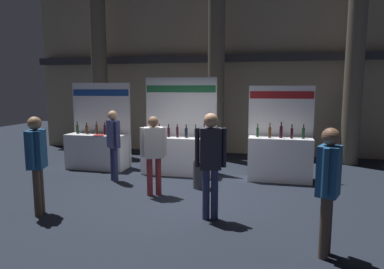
# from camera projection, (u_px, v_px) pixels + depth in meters

# --- Properties ---
(ground_plane) EXTENTS (26.84, 26.84, 0.00)m
(ground_plane) POSITION_uv_depth(u_px,v_px,m) (186.00, 195.00, 7.07)
(ground_plane) COLOR black
(hall_colonnade) EXTENTS (13.42, 1.38, 5.79)m
(hall_colonnade) POSITION_uv_depth(u_px,v_px,m) (220.00, 68.00, 11.30)
(hall_colonnade) COLOR gray
(hall_colonnade) RESTS_ON ground_plane
(exhibitor_booth_0) EXTENTS (1.73, 0.72, 2.36)m
(exhibitor_booth_0) POSITION_uv_depth(u_px,v_px,m) (98.00, 147.00, 9.40)
(exhibitor_booth_0) COLOR white
(exhibitor_booth_0) RESTS_ON ground_plane
(exhibitor_booth_1) EXTENTS (1.92, 0.66, 2.50)m
(exhibitor_booth_1) POSITION_uv_depth(u_px,v_px,m) (178.00, 150.00, 8.82)
(exhibitor_booth_1) COLOR white
(exhibitor_booth_1) RESTS_ON ground_plane
(exhibitor_booth_2) EXTENTS (1.56, 0.66, 2.28)m
(exhibitor_booth_2) POSITION_uv_depth(u_px,v_px,m) (280.00, 155.00, 8.19)
(exhibitor_booth_2) COLOR white
(exhibitor_booth_2) RESTS_ON ground_plane
(trash_bin) EXTENTS (0.34, 0.34, 0.61)m
(trash_bin) POSITION_uv_depth(u_px,v_px,m) (201.00, 175.00, 7.56)
(trash_bin) COLOR #38383D
(trash_bin) RESTS_ON ground_plane
(visitor_0) EXTENTS (0.35, 0.45, 1.72)m
(visitor_0) POSITION_uv_depth(u_px,v_px,m) (328.00, 182.00, 4.39)
(visitor_0) COLOR #47382D
(visitor_0) RESTS_ON ground_plane
(visitor_1) EXTENTS (0.41, 0.40, 1.70)m
(visitor_1) POSITION_uv_depth(u_px,v_px,m) (113.00, 140.00, 8.04)
(visitor_1) COLOR navy
(visitor_1) RESTS_ON ground_plane
(visitor_2) EXTENTS (0.35, 0.49, 1.74)m
(visitor_2) POSITION_uv_depth(u_px,v_px,m) (37.00, 157.00, 5.87)
(visitor_2) COLOR #47382D
(visitor_2) RESTS_ON ground_plane
(visitor_4) EXTENTS (0.50, 0.39, 1.65)m
(visitor_4) POSITION_uv_depth(u_px,v_px,m) (154.00, 149.00, 6.96)
(visitor_4) COLOR maroon
(visitor_4) RESTS_ON ground_plane
(visitor_5) EXTENTS (0.52, 0.28, 1.82)m
(visitor_5) POSITION_uv_depth(u_px,v_px,m) (211.00, 157.00, 5.65)
(visitor_5) COLOR navy
(visitor_5) RESTS_ON ground_plane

